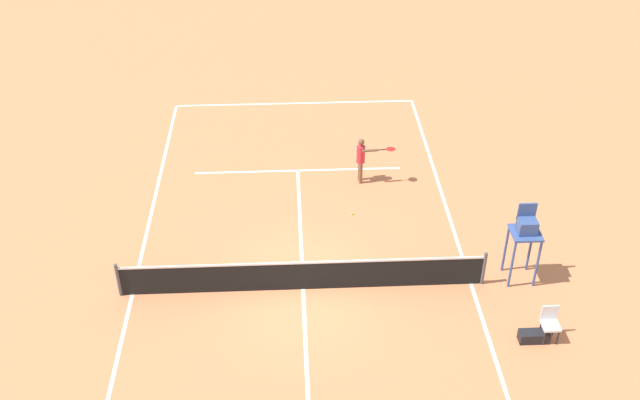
% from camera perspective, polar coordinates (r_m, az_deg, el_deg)
% --- Properties ---
extents(ground_plane, '(60.00, 60.00, 0.00)m').
position_cam_1_polar(ground_plane, '(20.90, -1.29, -6.75)').
color(ground_plane, '#D37A4C').
extents(court_lines, '(9.46, 22.28, 0.01)m').
position_cam_1_polar(court_lines, '(20.90, -1.29, -6.75)').
color(court_lines, white).
rests_on(court_lines, ground).
extents(tennis_net, '(10.06, 0.10, 1.07)m').
position_cam_1_polar(tennis_net, '(20.58, -1.31, -5.72)').
color(tennis_net, '#4C4C51').
rests_on(tennis_net, ground).
extents(player_serving, '(1.27, 0.48, 1.63)m').
position_cam_1_polar(player_serving, '(24.75, 3.23, 3.31)').
color(player_serving, brown).
rests_on(player_serving, ground).
extents(tennis_ball, '(0.07, 0.07, 0.07)m').
position_cam_1_polar(tennis_ball, '(23.64, 2.45, -1.05)').
color(tennis_ball, '#CCE033').
rests_on(tennis_ball, ground).
extents(umpire_chair, '(0.80, 0.80, 2.41)m').
position_cam_1_polar(umpire_chair, '(21.01, 15.33, -2.33)').
color(umpire_chair, '#38518C').
rests_on(umpire_chair, ground).
extents(courtside_chair_near, '(0.44, 0.46, 0.95)m').
position_cam_1_polar(courtside_chair_near, '(20.03, 17.05, -8.83)').
color(courtside_chair_near, '#262626').
rests_on(courtside_chair_near, ground).
extents(equipment_bag, '(0.76, 0.32, 0.30)m').
position_cam_1_polar(equipment_bag, '(20.10, 15.90, -9.91)').
color(equipment_bag, black).
rests_on(equipment_bag, ground).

